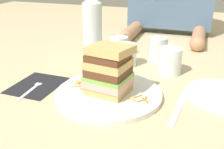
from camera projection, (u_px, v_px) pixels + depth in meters
ground_plane at (112, 95)px, 0.75m from camera, size 3.00×3.00×0.00m
main_plate at (108, 94)px, 0.74m from camera, size 0.30×0.30×0.01m
sandwich at (108, 70)px, 0.71m from camera, size 0.12×0.12×0.14m
carrot_shred_0 at (87, 85)px, 0.77m from camera, size 0.01×0.02×0.00m
carrot_shred_1 at (79, 85)px, 0.77m from camera, size 0.02×0.02×0.00m
carrot_shred_2 at (82, 88)px, 0.75m from camera, size 0.01×0.02×0.00m
carrot_shred_3 at (79, 81)px, 0.79m from camera, size 0.02×0.01×0.00m
carrot_shred_4 at (87, 85)px, 0.77m from camera, size 0.03×0.01×0.00m
carrot_shred_5 at (82, 81)px, 0.79m from camera, size 0.01×0.02×0.00m
carrot_shred_6 at (80, 83)px, 0.78m from camera, size 0.02×0.02×0.00m
carrot_shred_7 at (77, 87)px, 0.76m from camera, size 0.03×0.00×0.00m
carrot_shred_8 at (138, 96)px, 0.71m from camera, size 0.02×0.02×0.00m
carrot_shred_9 at (141, 101)px, 0.68m from camera, size 0.02×0.02×0.00m
carrot_shred_10 at (145, 100)px, 0.68m from camera, size 0.02×0.02×0.00m
carrot_shred_11 at (145, 99)px, 0.69m from camera, size 0.00×0.02×0.00m
carrot_shred_12 at (132, 99)px, 0.69m from camera, size 0.02×0.01×0.00m
napkin_dark at (37, 85)px, 0.80m from camera, size 0.14×0.17×0.00m
fork at (33, 87)px, 0.78m from camera, size 0.02×0.17×0.00m
knife at (178, 108)px, 0.68m from camera, size 0.03×0.20×0.00m
juice_glass at (170, 62)px, 0.88m from camera, size 0.08×0.08×0.09m
water_bottle at (92, 25)px, 1.02m from camera, size 0.07×0.07×0.27m
empty_tumbler_0 at (119, 46)px, 1.05m from camera, size 0.07×0.07×0.08m
empty_tumbler_1 at (158, 49)px, 1.00m from camera, size 0.07×0.07×0.09m
empty_tumbler_2 at (127, 55)px, 0.95m from camera, size 0.07×0.07×0.08m
side_plate at (222, 95)px, 0.73m from camera, size 0.20×0.20×0.01m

